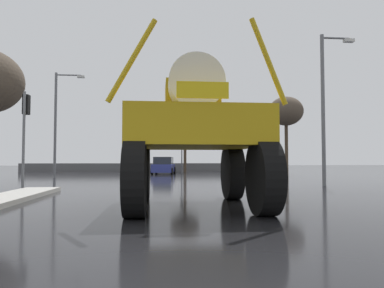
# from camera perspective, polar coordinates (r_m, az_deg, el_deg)

# --- Properties ---
(ground_plane) EXTENTS (120.00, 120.00, 0.00)m
(ground_plane) POSITION_cam_1_polar(r_m,az_deg,el_deg) (21.99, -5.68, -5.84)
(ground_plane) COLOR black
(oversize_sprayer) EXTENTS (4.05, 5.20, 4.47)m
(oversize_sprayer) POSITION_cam_1_polar(r_m,az_deg,el_deg) (9.63, 0.18, 1.49)
(oversize_sprayer) COLOR black
(oversize_sprayer) RESTS_ON ground
(sedan_ahead) EXTENTS (2.31, 4.29, 1.52)m
(sedan_ahead) POSITION_cam_1_polar(r_m,az_deg,el_deg) (31.73, -4.57, -3.54)
(sedan_ahead) COLOR navy
(sedan_ahead) RESTS_ON ground
(traffic_signal_near_left) EXTENTS (0.24, 0.54, 4.13)m
(traffic_signal_near_left) POSITION_cam_1_polar(r_m,az_deg,el_deg) (16.60, -25.19, 3.74)
(traffic_signal_near_left) COLOR slate
(traffic_signal_near_left) RESTS_ON ground
(traffic_signal_near_right) EXTENTS (0.24, 0.54, 3.26)m
(traffic_signal_near_right) POSITION_cam_1_polar(r_m,az_deg,el_deg) (16.36, 12.36, 1.38)
(traffic_signal_near_right) COLOR slate
(traffic_signal_near_right) RESTS_ON ground
(traffic_signal_far_left) EXTENTS (0.24, 0.55, 3.40)m
(traffic_signal_far_left) POSITION_cam_1_polar(r_m,az_deg,el_deg) (33.08, -1.67, -0.46)
(traffic_signal_far_left) COLOR slate
(traffic_signal_far_left) RESTS_ON ground
(streetlight_near_right) EXTENTS (1.73, 0.24, 7.43)m
(streetlight_near_right) POSITION_cam_1_polar(r_m,az_deg,el_deg) (18.64, 20.66, 6.48)
(streetlight_near_right) COLOR slate
(streetlight_near_right) RESTS_ON ground
(streetlight_far_left) EXTENTS (2.06, 0.24, 7.46)m
(streetlight_far_left) POSITION_cam_1_polar(r_m,az_deg,el_deg) (26.87, -20.74, 3.86)
(streetlight_far_left) COLOR slate
(streetlight_far_left) RESTS_ON ground
(bare_tree_right) EXTENTS (2.85, 2.85, 6.56)m
(bare_tree_right) POSITION_cam_1_polar(r_m,az_deg,el_deg) (30.89, 14.87, 5.03)
(bare_tree_right) COLOR #473828
(bare_tree_right) RESTS_ON ground
(bare_tree_far_center) EXTENTS (3.01, 3.01, 6.76)m
(bare_tree_far_center) POSITION_cam_1_polar(r_m,az_deg,el_deg) (36.17, -1.12, 4.06)
(bare_tree_far_center) COLOR #473828
(bare_tree_far_center) RESTS_ON ground
(roadside_barrier) EXTENTS (28.26, 0.24, 0.90)m
(roadside_barrier) POSITION_cam_1_polar(r_m,az_deg,el_deg) (37.82, -5.58, -3.78)
(roadside_barrier) COLOR #59595B
(roadside_barrier) RESTS_ON ground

